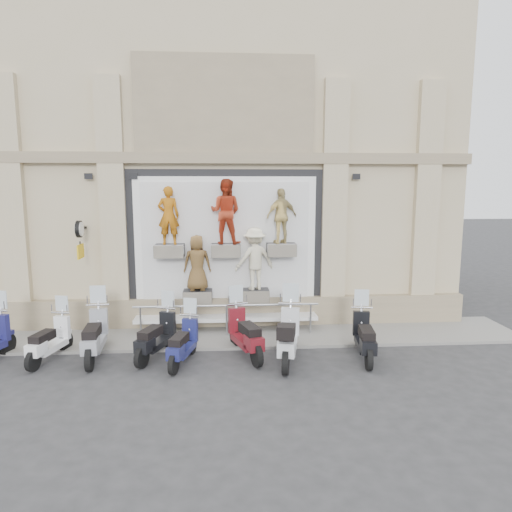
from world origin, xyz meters
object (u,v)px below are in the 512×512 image
object	(u,v)px
scooter_d	(156,327)
scooter_g	(288,326)
scooter_c	(94,325)
scooter_e	(183,334)
clock_sign_bracket	(80,235)
scooter_f	(245,324)
scooter_b	(49,331)
guard_rail	(227,321)
scooter_h	(365,327)

from	to	relation	value
scooter_d	scooter_g	bearing A→B (deg)	13.12
scooter_c	scooter_e	xyz separation A→B (m)	(2.12, -0.44, -0.11)
clock_sign_bracket	scooter_f	xyz separation A→B (m)	(4.34, -1.86, -1.99)
scooter_c	scooter_f	xyz separation A→B (m)	(3.58, -0.08, -0.01)
scooter_b	scooter_e	bearing A→B (deg)	5.84
scooter_e	scooter_d	bearing A→B (deg)	161.39
clock_sign_bracket	scooter_e	size ratio (longest dim) A/B	0.58
guard_rail	scooter_e	xyz separation A→B (m)	(-1.02, -1.76, 0.25)
scooter_b	scooter_f	bearing A→B (deg)	12.71
scooter_b	scooter_f	size ratio (longest dim) A/B	0.88
scooter_g	scooter_b	bearing A→B (deg)	-172.42
clock_sign_bracket	scooter_b	distance (m)	2.78
scooter_h	guard_rail	bearing A→B (deg)	160.28
scooter_d	scooter_c	bearing A→B (deg)	-159.02
scooter_g	scooter_f	bearing A→B (deg)	170.26
scooter_h	scooter_b	bearing A→B (deg)	-174.67
scooter_e	scooter_h	distance (m)	4.29
clock_sign_bracket	scooter_d	size ratio (longest dim) A/B	0.55
scooter_d	scooter_h	world-z (taller)	scooter_h
clock_sign_bracket	scooter_d	world-z (taller)	clock_sign_bracket
scooter_b	scooter_e	size ratio (longest dim) A/B	1.01
scooter_c	scooter_e	bearing A→B (deg)	-17.04
clock_sign_bracket	scooter_b	size ratio (longest dim) A/B	0.58
scooter_e	scooter_f	bearing A→B (deg)	28.15
scooter_d	scooter_g	xyz separation A→B (m)	(3.12, -0.46, 0.11)
scooter_d	scooter_f	world-z (taller)	scooter_f
scooter_c	scooter_f	bearing A→B (deg)	-6.47
guard_rail	scooter_h	bearing A→B (deg)	-28.04
clock_sign_bracket	scooter_h	xyz separation A→B (m)	(7.17, -2.21, -2.03)
scooter_b	scooter_d	size ratio (longest dim) A/B	0.95
scooter_b	scooter_d	bearing A→B (deg)	13.68
scooter_c	scooter_h	bearing A→B (deg)	-9.03
guard_rail	scooter_f	bearing A→B (deg)	-72.49
guard_rail	clock_sign_bracket	bearing A→B (deg)	173.16
scooter_e	scooter_h	bearing A→B (deg)	14.33
guard_rail	scooter_c	world-z (taller)	scooter_c
scooter_f	scooter_g	world-z (taller)	scooter_g
clock_sign_bracket	scooter_g	bearing A→B (deg)	-22.97
scooter_e	guard_rail	bearing A→B (deg)	74.01
clock_sign_bracket	scooter_c	distance (m)	2.77
guard_rail	scooter_g	distance (m)	2.33
scooter_c	scooter_h	xyz separation A→B (m)	(6.40, -0.42, -0.05)
scooter_f	scooter_h	bearing A→B (deg)	-25.20
scooter_c	scooter_h	size ratio (longest dim) A/B	1.06
guard_rail	scooter_b	world-z (taller)	scooter_b
clock_sign_bracket	scooter_d	distance (m)	3.51
scooter_d	scooter_f	size ratio (longest dim) A/B	0.93
scooter_b	scooter_h	bearing A→B (deg)	10.25
scooter_f	scooter_h	xyz separation A→B (m)	(2.83, -0.35, -0.04)
scooter_d	scooter_e	distance (m)	0.79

